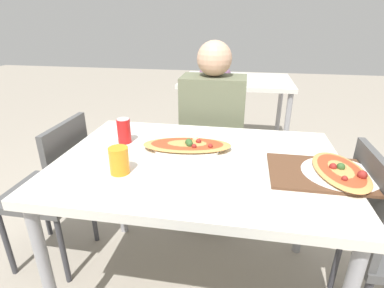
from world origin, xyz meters
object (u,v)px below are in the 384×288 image
Objects in this scene: pizza_main at (187,146)px; chair_side_left at (54,186)px; dining_table at (199,174)px; pizza_second at (340,172)px; chair_far_seated at (213,147)px; soda_can at (124,131)px; person_seated at (212,122)px; drink_glass at (119,161)px.

chair_side_left is at bearing -179.52° from pizza_main.
pizza_second is at bearing -5.31° from dining_table.
soda_can reaches higher than chair_far_seated.
person_seated is 3.38× the size of pizza_second.
chair_far_seated is 1.05m from chair_side_left.
pizza_second is (1.40, -0.14, 0.29)m from chair_side_left.
dining_table is 0.66m from person_seated.
chair_far_seated is 2.40× the size of pizza_second.
chair_side_left is 0.54m from soda_can.
pizza_second is at bearing -13.06° from pizza_main.
person_seated is 0.92m from pizza_second.
soda_can is 0.99m from pizza_second.
chair_side_left reaches higher than pizza_second.
drink_glass reaches higher than dining_table.
chair_far_seated is 7.92× the size of drink_glass.
drink_glass is at bearing 70.96° from person_seated.
pizza_main is 0.36m from drink_glass.
chair_side_left is 2.00× the size of pizza_main.
chair_side_left is 7.02× the size of soda_can.
dining_table is at bearing 90.84° from person_seated.
chair_side_left is 1.01m from person_seated.
soda_can is (-0.39, -0.53, 0.11)m from person_seated.
drink_glass is (0.10, -0.31, -0.01)m from soda_can.
drink_glass is at bearing -172.01° from pizza_second.
dining_table is at bearing -18.17° from soda_can.
chair_side_left reaches higher than pizza_main.
soda_can is 0.32m from drink_glass.
drink_glass reaches higher than pizza_second.
dining_table is 0.37m from drink_glass.
chair_side_left is 7.92× the size of drink_glass.
pizza_main is (-0.07, 0.10, 0.09)m from dining_table.
person_seated reaches higher than dining_table.
soda_can is at bearing 58.64° from chair_far_seated.
pizza_main is 3.96× the size of drink_glass.
drink_glass is at bearing -117.05° from chair_side_left.
chair_far_seated is (-0.01, 0.77, -0.20)m from dining_table.
chair_far_seated is 1.00× the size of chair_side_left.
pizza_second is at bearing 129.58° from person_seated.
dining_table is 10.02× the size of soda_can.
person_seated reaches higher than chair_far_seated.
soda_can is (-0.39, -0.64, 0.34)m from chair_far_seated.
drink_glass is at bearing -149.29° from dining_table.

